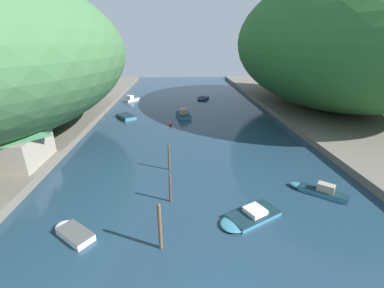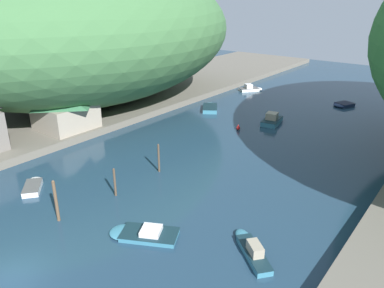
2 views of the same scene
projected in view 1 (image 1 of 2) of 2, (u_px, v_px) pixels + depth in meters
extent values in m
plane|color=#1E384C|center=(191.00, 132.00, 40.39)|extent=(130.00, 130.00, 0.00)
cube|color=#666056|center=(12.00, 132.00, 38.75)|extent=(22.00, 120.00, 0.91)
cube|color=#666056|center=(357.00, 126.00, 41.69)|extent=(22.00, 120.00, 0.91)
ellipsoid|color=#2D662D|center=(338.00, 43.00, 47.85)|extent=(36.31, 50.83, 24.13)
cube|color=gray|center=(11.00, 150.00, 27.41)|extent=(6.21, 6.33, 3.13)
pyramid|color=#38704C|center=(6.00, 130.00, 26.54)|extent=(6.71, 6.83, 1.50)
cube|color=teal|center=(253.00, 215.00, 20.83)|extent=(4.71, 3.87, 0.35)
ellipsoid|color=teal|center=(233.00, 224.00, 19.82)|extent=(2.81, 2.80, 0.35)
cube|color=#132A33|center=(254.00, 213.00, 20.76)|extent=(4.81, 3.95, 0.03)
cube|color=silver|center=(255.00, 211.00, 20.75)|extent=(2.00, 2.02, 0.40)
cube|color=navy|center=(203.00, 98.00, 62.45)|extent=(3.00, 3.18, 0.51)
ellipsoid|color=navy|center=(202.00, 99.00, 61.36)|extent=(2.37, 2.00, 0.51)
cube|color=black|center=(203.00, 97.00, 62.35)|extent=(3.06, 3.24, 0.03)
cube|color=teal|center=(126.00, 117.00, 47.25)|extent=(4.07, 4.54, 0.63)
ellipsoid|color=teal|center=(122.00, 114.00, 48.72)|extent=(2.83, 2.82, 0.63)
cube|color=#132A33|center=(126.00, 115.00, 47.12)|extent=(4.15, 4.63, 0.03)
cube|color=white|center=(131.00, 100.00, 60.89)|extent=(3.62, 3.91, 0.51)
ellipsoid|color=white|center=(136.00, 99.00, 62.22)|extent=(2.50, 2.48, 0.51)
cube|color=#525252|center=(131.00, 99.00, 60.79)|extent=(3.69, 3.99, 0.03)
cube|color=silver|center=(130.00, 97.00, 60.56)|extent=(1.80, 1.78, 0.78)
cube|color=teal|center=(323.00, 193.00, 23.77)|extent=(3.91, 3.47, 0.44)
ellipsoid|color=teal|center=(300.00, 186.00, 24.89)|extent=(2.28, 2.13, 0.44)
cube|color=#132A33|center=(324.00, 191.00, 23.68)|extent=(3.99, 3.54, 0.03)
cube|color=#9E937F|center=(326.00, 188.00, 23.48)|extent=(1.62, 1.52, 0.76)
cube|color=white|center=(76.00, 235.00, 18.63)|extent=(3.13, 2.92, 0.51)
ellipsoid|color=white|center=(65.00, 227.00, 19.42)|extent=(1.97, 1.95, 0.51)
cube|color=#525252|center=(75.00, 232.00, 18.53)|extent=(3.19, 2.98, 0.03)
cube|color=teal|center=(183.00, 115.00, 47.99)|extent=(2.83, 4.45, 0.65)
ellipsoid|color=teal|center=(181.00, 113.00, 49.84)|extent=(2.33, 2.40, 0.65)
cube|color=#132A33|center=(183.00, 114.00, 47.86)|extent=(2.88, 4.54, 0.03)
cube|color=#9E937F|center=(183.00, 111.00, 47.57)|extent=(1.71, 1.70, 0.97)
cylinder|color=brown|center=(160.00, 228.00, 17.13)|extent=(0.26, 0.26, 3.48)
sphere|color=brown|center=(159.00, 205.00, 16.45)|extent=(0.23, 0.23, 0.23)
cylinder|color=#4C3D2D|center=(170.00, 189.00, 22.45)|extent=(0.21, 0.21, 2.61)
sphere|color=#4C3D2D|center=(170.00, 175.00, 21.94)|extent=(0.19, 0.19, 0.19)
cylinder|color=#4C3D2D|center=(169.00, 158.00, 27.99)|extent=(0.21, 0.21, 2.94)
sphere|color=#4C3D2D|center=(169.00, 145.00, 27.42)|extent=(0.19, 0.19, 0.19)
sphere|color=red|center=(170.00, 124.00, 43.11)|extent=(0.52, 0.52, 0.52)
cone|color=red|center=(170.00, 122.00, 42.96)|extent=(0.26, 0.26, 0.26)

